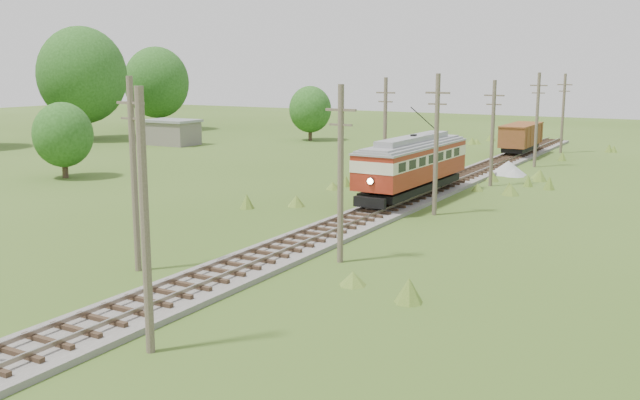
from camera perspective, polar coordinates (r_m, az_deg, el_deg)
The scene contains 17 objects.
railbed_main at distance 50.38m, azimuth 6.94°, elevation -0.00°, with size 3.60×96.00×0.57m.
streetcar at distance 50.89m, azimuth 7.44°, elevation 3.07°, with size 3.37×13.46×6.13m.
gondola at distance 79.35m, azimuth 15.79°, elevation 4.92°, with size 2.93×8.67×2.87m.
gravel_pile at distance 65.35m, azimuth 14.90°, elevation 2.47°, with size 3.33×3.53×1.21m.
utility_pole_r_1 at distance 23.70m, azimuth -13.83°, elevation -1.84°, with size 0.30×0.30×8.80m.
utility_pole_r_2 at distance 34.02m, azimuth 1.66°, elevation 2.21°, with size 1.60×0.30×8.60m.
utility_pole_r_3 at distance 45.82m, azimuth 9.28°, elevation 4.49°, with size 1.60×0.30×9.00m.
utility_pole_r_4 at distance 58.20m, azimuth 13.64°, elevation 5.30°, with size 1.60×0.30×8.40m.
utility_pole_r_5 at distance 70.63m, azimuth 16.96°, elevation 6.22°, with size 1.60×0.30×8.90m.
utility_pole_r_6 at distance 83.37m, azimuth 18.87°, elevation 6.64°, with size 1.60×0.30×8.70m.
utility_pole_l_a at distance 33.62m, azimuth -14.67°, elevation 2.11°, with size 1.60×0.30×9.00m.
utility_pole_l_b at distance 57.06m, azimuth 5.22°, elevation 5.55°, with size 1.60×0.30×8.60m.
tree_left_4 at distance 98.34m, azimuth -18.51°, elevation 9.45°, with size 11.34×11.34×14.61m.
tree_left_5 at distance 111.04m, azimuth -12.95°, elevation 9.15°, with size 9.66×9.66×12.44m.
tree_mid_a at distance 92.76m, azimuth -0.79°, elevation 7.26°, with size 5.46×5.46×7.03m.
tree_mid_c at distance 64.72m, azimuth -19.88°, elevation 4.93°, with size 5.04×5.04×6.49m.
shed at distance 89.50m, azimuth -11.75°, elevation 5.35°, with size 6.40×4.40×3.10m.
Camera 1 is at (19.20, -11.67, 9.37)m, focal length 40.00 mm.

